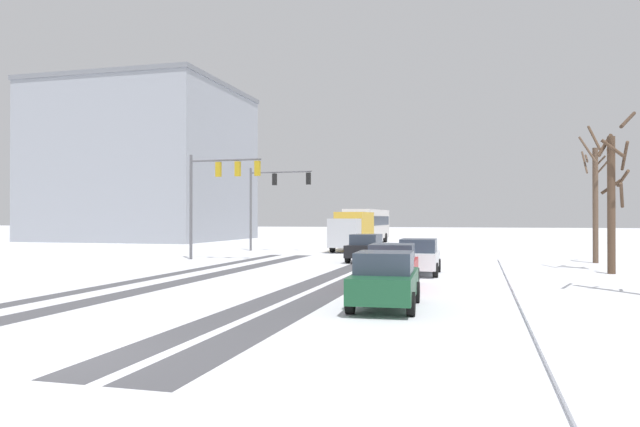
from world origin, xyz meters
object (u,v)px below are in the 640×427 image
object	(u,v)px
traffic_signal_near_left	(218,182)
car_red_third	(392,266)
office_building_far_left_block	(146,164)
box_truck_delivery	(352,230)
car_white_second	(419,257)
bare_tree_sidewalk_far	(595,198)
bus_oncoming	(368,224)
car_black_lead	(367,248)
bare_tree_sidewalk_mid	(612,196)
car_dark_green_fourth	(385,280)
traffic_signal_far_left	(271,192)

from	to	relation	value
traffic_signal_near_left	car_red_third	world-z (taller)	traffic_signal_near_left
office_building_far_left_block	box_truck_delivery	bearing A→B (deg)	-30.51
car_white_second	car_red_third	size ratio (longest dim) A/B	0.99
car_white_second	office_building_far_left_block	world-z (taller)	office_building_far_left_block
bare_tree_sidewalk_far	office_building_far_left_block	bearing A→B (deg)	150.51
box_truck_delivery	bus_oncoming	bearing A→B (deg)	95.31
traffic_signal_near_left	car_white_second	distance (m)	14.74
car_black_lead	box_truck_delivery	size ratio (longest dim) A/B	0.56
bare_tree_sidewalk_mid	traffic_signal_near_left	bearing A→B (deg)	170.41
car_dark_green_fourth	bare_tree_sidewalk_mid	xyz separation A→B (m)	(8.52, 12.98, 2.76)
car_red_third	car_dark_green_fourth	world-z (taller)	same
car_dark_green_fourth	bare_tree_sidewalk_far	world-z (taller)	bare_tree_sidewalk_far
bare_tree_sidewalk_mid	car_white_second	bearing A→B (deg)	-163.14
box_truck_delivery	bare_tree_sidewalk_mid	size ratio (longest dim) A/B	1.06
car_red_third	bare_tree_sidewalk_far	xyz separation A→B (m)	(9.53, 14.81, 2.91)
bare_tree_sidewalk_mid	car_red_third	bearing A→B (deg)	-138.50
car_red_third	office_building_far_left_block	bearing A→B (deg)	131.02
traffic_signal_far_left	traffic_signal_near_left	bearing A→B (deg)	-89.30
car_white_second	car_black_lead	bearing A→B (deg)	117.99
car_white_second	bare_tree_sidewalk_far	size ratio (longest dim) A/B	0.57
car_black_lead	box_truck_delivery	xyz separation A→B (m)	(-3.11, 10.77, 0.82)
bus_oncoming	traffic_signal_near_left	bearing A→B (deg)	-100.78
traffic_signal_near_left	office_building_far_left_block	distance (m)	36.14
traffic_signal_near_left	bus_oncoming	world-z (taller)	traffic_signal_near_left
traffic_signal_far_left	bare_tree_sidewalk_far	xyz separation A→B (m)	(21.99, -6.70, -0.88)
traffic_signal_near_left	bus_oncoming	size ratio (longest dim) A/B	0.59
car_dark_green_fourth	bare_tree_sidewalk_far	size ratio (longest dim) A/B	0.58
car_white_second	box_truck_delivery	size ratio (longest dim) A/B	0.56
bus_oncoming	car_dark_green_fourth	bearing A→B (deg)	-78.91
bare_tree_sidewalk_far	bus_oncoming	bearing A→B (deg)	128.47
traffic_signal_near_left	traffic_signal_far_left	size ratio (longest dim) A/B	1.00
box_truck_delivery	office_building_far_left_block	bearing A→B (deg)	149.49
traffic_signal_far_left	box_truck_delivery	xyz separation A→B (m)	(6.08, 1.63, -2.97)
car_black_lead	car_dark_green_fourth	xyz separation A→B (m)	(3.76, -17.38, 0.00)
car_white_second	car_dark_green_fourth	xyz separation A→B (m)	(0.05, -10.38, 0.00)
traffic_signal_far_left	bare_tree_sidewalk_far	bearing A→B (deg)	-16.96
car_white_second	car_dark_green_fourth	world-z (taller)	same
box_truck_delivery	bare_tree_sidewalk_mid	xyz separation A→B (m)	(15.40, -15.17, 1.95)
traffic_signal_far_left	car_dark_green_fourth	bearing A→B (deg)	-63.97
car_black_lead	car_white_second	bearing A→B (deg)	-62.01
car_white_second	bare_tree_sidewalk_far	bearing A→B (deg)	46.08
car_dark_green_fourth	bare_tree_sidewalk_mid	size ratio (longest dim) A/B	0.60
bare_tree_sidewalk_mid	bare_tree_sidewalk_far	distance (m)	6.85
car_black_lead	traffic_signal_far_left	bearing A→B (deg)	135.16
car_white_second	bare_tree_sidewalk_far	xyz separation A→B (m)	(9.08, 9.43, 2.91)
bare_tree_sidewalk_far	office_building_far_left_block	xyz separation A→B (m)	(-44.12, 24.96, 5.13)
car_black_lead	bare_tree_sidewalk_mid	world-z (taller)	bare_tree_sidewalk_mid
bus_oncoming	box_truck_delivery	world-z (taller)	bus_oncoming
car_dark_green_fourth	office_building_far_left_block	bearing A→B (deg)	128.09
bus_oncoming	office_building_far_left_block	world-z (taller)	office_building_far_left_block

